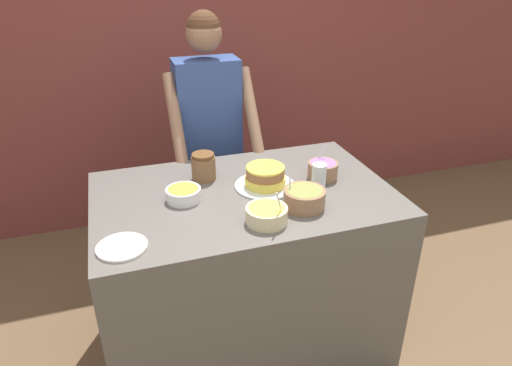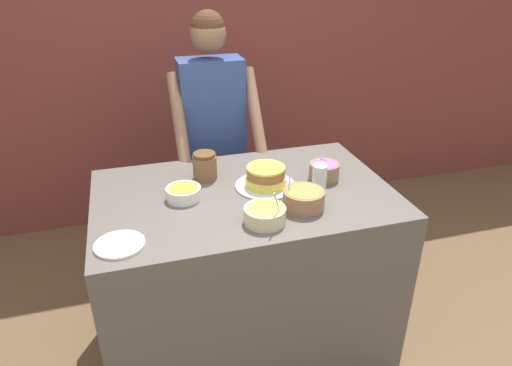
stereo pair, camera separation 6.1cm
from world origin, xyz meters
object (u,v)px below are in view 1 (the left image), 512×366
object	(u,v)px
cake	(265,178)
frosting_bowl_purple	(323,170)
person_baker	(210,125)
stoneware_jar	(204,167)
frosting_bowl_orange	(184,194)
frosting_bowl_olive	(304,198)
drinking_glass	(319,177)
frosting_bowl_yellow	(267,214)
ceramic_plate	(122,247)

from	to	relation	value
cake	frosting_bowl_purple	size ratio (longest dim) A/B	1.96
person_baker	cake	distance (m)	0.73
frosting_bowl_purple	stoneware_jar	xyz separation A→B (m)	(-0.58, 0.18, 0.02)
frosting_bowl_orange	person_baker	bearing A→B (deg)	68.14
frosting_bowl_purple	cake	bearing A→B (deg)	179.99
frosting_bowl_purple	frosting_bowl_orange	world-z (taller)	frosting_bowl_purple
frosting_bowl_olive	drinking_glass	xyz separation A→B (m)	(0.14, 0.14, 0.02)
person_baker	drinking_glass	world-z (taller)	person_baker
frosting_bowl_purple	frosting_bowl_yellow	distance (m)	0.52
person_baker	frosting_bowl_yellow	distance (m)	1.04
person_baker	frosting_bowl_purple	bearing A→B (deg)	-59.59
cake	frosting_bowl_olive	size ratio (longest dim) A/B	1.59
person_baker	frosting_bowl_purple	world-z (taller)	person_baker
cake	ceramic_plate	distance (m)	0.78
stoneware_jar	person_baker	bearing A→B (deg)	74.00
person_baker	frosting_bowl_orange	xyz separation A→B (m)	(-0.29, -0.73, -0.05)
ceramic_plate	stoneware_jar	xyz separation A→B (m)	(0.44, 0.50, 0.06)
frosting_bowl_olive	drinking_glass	distance (m)	0.20
frosting_bowl_orange	ceramic_plate	distance (m)	0.44
drinking_glass	stoneware_jar	bearing A→B (deg)	150.88
drinking_glass	frosting_bowl_purple	bearing A→B (deg)	55.47
frosting_bowl_yellow	ceramic_plate	xyz separation A→B (m)	(-0.61, -0.01, -0.03)
stoneware_jar	frosting_bowl_yellow	bearing A→B (deg)	-71.37
person_baker	frosting_bowl_yellow	xyz separation A→B (m)	(0.01, -1.04, -0.05)
frosting_bowl_olive	ceramic_plate	size ratio (longest dim) A/B	0.95
frosting_bowl_olive	frosting_bowl_yellow	bearing A→B (deg)	-160.94
frosting_bowl_olive	drinking_glass	world-z (taller)	frosting_bowl_olive
frosting_bowl_yellow	stoneware_jar	bearing A→B (deg)	108.63
person_baker	drinking_glass	bearing A→B (deg)	-66.98
stoneware_jar	frosting_bowl_olive	bearing A→B (deg)	-48.72
drinking_glass	ceramic_plate	world-z (taller)	drinking_glass
frosting_bowl_orange	ceramic_plate	xyz separation A→B (m)	(-0.30, -0.32, -0.03)
frosting_bowl_purple	frosting_bowl_olive	world-z (taller)	frosting_bowl_purple
drinking_glass	stoneware_jar	size ratio (longest dim) A/B	0.94
cake	frosting_bowl_purple	xyz separation A→B (m)	(0.31, -0.00, -0.00)
frosting_bowl_olive	frosting_bowl_purple	bearing A→B (deg)	49.62
frosting_bowl_yellow	ceramic_plate	distance (m)	0.61
person_baker	frosting_bowl_orange	bearing A→B (deg)	-111.86
cake	drinking_glass	xyz separation A→B (m)	(0.24, -0.11, 0.02)
frosting_bowl_orange	ceramic_plate	world-z (taller)	frosting_bowl_orange
frosting_bowl_yellow	stoneware_jar	world-z (taller)	frosting_bowl_yellow
stoneware_jar	frosting_bowl_orange	bearing A→B (deg)	-126.21
frosting_bowl_purple	frosting_bowl_yellow	size ratio (longest dim) A/B	0.85
cake	frosting_bowl_orange	xyz separation A→B (m)	(-0.41, -0.01, -0.01)
frosting_bowl_olive	frosting_bowl_yellow	distance (m)	0.22
person_baker	frosting_bowl_olive	distance (m)	0.99
frosting_bowl_orange	frosting_bowl_olive	size ratio (longest dim) A/B	0.86
cake	frosting_bowl_purple	distance (m)	0.31
frosting_bowl_olive	stoneware_jar	xyz separation A→B (m)	(-0.37, 0.42, 0.02)
cake	frosting_bowl_olive	distance (m)	0.27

